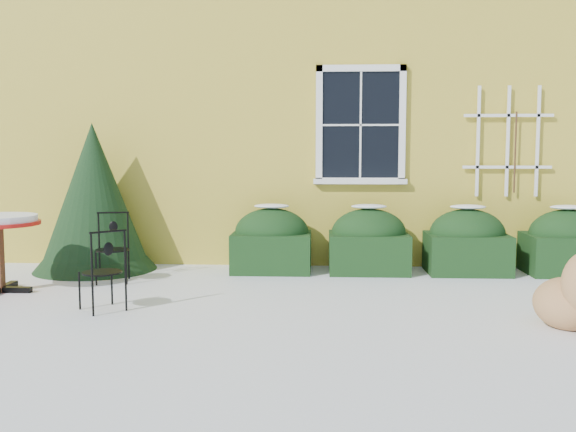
{
  "coord_description": "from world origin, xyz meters",
  "views": [
    {
      "loc": [
        0.36,
        -5.99,
        1.58
      ],
      "look_at": [
        0.0,
        1.0,
        0.9
      ],
      "focal_mm": 40.0,
      "sensor_mm": 36.0,
      "label": 1
    }
  ],
  "objects": [
    {
      "name": "ground",
      "position": [
        0.0,
        0.0,
        0.0
      ],
      "size": [
        80.0,
        80.0,
        0.0
      ],
      "primitive_type": "plane",
      "color": "white",
      "rests_on": "ground"
    },
    {
      "name": "house",
      "position": [
        0.0,
        7.0,
        3.22
      ],
      "size": [
        12.4,
        8.4,
        6.4
      ],
      "color": "yellow",
      "rests_on": "ground"
    },
    {
      "name": "hedge_row",
      "position": [
        1.65,
        2.55,
        0.4
      ],
      "size": [
        4.95,
        0.8,
        0.91
      ],
      "color": "black",
      "rests_on": "ground"
    },
    {
      "name": "evergreen_shrub",
      "position": [
        -2.72,
        2.53,
        0.8
      ],
      "size": [
        1.65,
        1.65,
        2.0
      ],
      "rotation": [
        0.0,
        0.0,
        -0.06
      ],
      "color": "black",
      "rests_on": "ground"
    },
    {
      "name": "patio_chair_near",
      "position": [
        -1.82,
        0.26,
        0.41
      ],
      "size": [
        0.52,
        0.52,
        0.83
      ],
      "rotation": [
        0.0,
        0.0,
        3.87
      ],
      "color": "black",
      "rests_on": "ground"
    },
    {
      "name": "patio_chair_far",
      "position": [
        -2.21,
        1.74,
        0.43
      ],
      "size": [
        0.46,
        0.45,
        0.86
      ],
      "rotation": [
        0.0,
        0.0,
        0.22
      ],
      "color": "black",
      "rests_on": "ground"
    }
  ]
}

